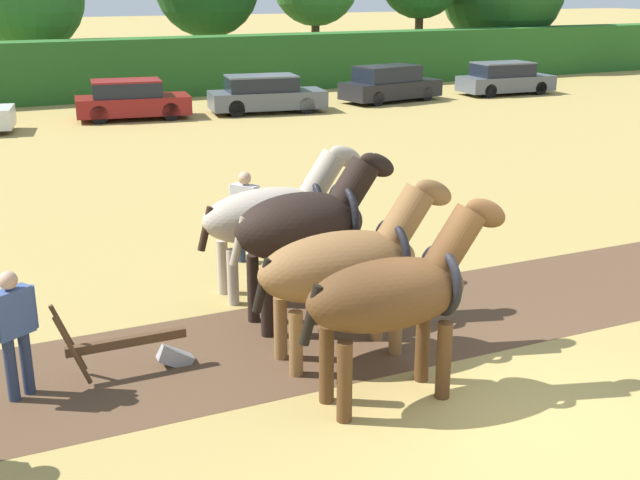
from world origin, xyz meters
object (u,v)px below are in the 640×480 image
farmer_at_plow (14,326)px  parked_car_far_right (505,79)px  draft_horse_lead_left (396,293)px  parked_car_right (390,84)px  parked_car_center (131,100)px  parked_car_center_right (266,95)px  farmer_beside_team (246,211)px  draft_horse_lead_right (347,264)px  draft_horse_trail_left (307,225)px  plow (138,349)px  draft_horse_trail_right (275,214)px

farmer_at_plow → parked_car_far_right: farmer_at_plow is taller
draft_horse_lead_left → parked_car_right: (12.86, 22.21, -0.64)m
parked_car_center → parked_car_center_right: (5.06, -0.64, -0.00)m
draft_horse_lead_left → farmer_beside_team: 5.42m
draft_horse_lead_right → parked_car_right: (12.83, 20.91, -0.58)m
draft_horse_lead_left → farmer_at_plow: 4.55m
draft_horse_trail_left → parked_car_right: draft_horse_trail_left is taller
parked_car_center → farmer_at_plow: bearing=-98.2°
plow → parked_car_center_right: parked_car_center_right is taller
parked_car_right → farmer_at_plow: bearing=-139.7°
parked_car_center_right → parked_car_center: bearing=-178.5°
draft_horse_trail_right → parked_car_center_right: (6.90, 17.74, -0.61)m
draft_horse_trail_right → parked_car_center: bearing=85.4°
plow → draft_horse_trail_right: bearing=36.1°
draft_horse_lead_right → farmer_at_plow: (-4.11, 0.67, -0.37)m
draft_horse_trail_left → parked_car_right: (12.82, 19.61, -0.75)m
draft_horse_trail_right → farmer_beside_team: (0.05, 1.51, -0.33)m
draft_horse_lead_right → parked_car_center: bearing=86.0°
draft_horse_lead_right → draft_horse_trail_left: (0.01, 1.30, 0.17)m
parked_car_right → parked_car_center: bearing=169.8°
draft_horse_lead_left → parked_car_center: size_ratio=0.65×
plow → parked_car_center: bearing=78.5°
draft_horse_lead_right → parked_car_far_right: bearing=49.0°
farmer_at_plow → parked_car_far_right: size_ratio=0.37×
draft_horse_lead_left → parked_car_center: 22.37m
parked_car_center_right → parked_car_right: bearing=14.3°
farmer_at_plow → parked_car_right: farmer_at_plow is taller
farmer_at_plow → farmer_beside_team: 5.44m
plow → farmer_beside_team: size_ratio=1.04×
draft_horse_lead_left → farmer_at_plow: (-4.08, 1.96, -0.43)m
draft_horse_trail_right → parked_car_center: draft_horse_trail_right is taller
draft_horse_trail_right → plow: size_ratio=1.65×
farmer_at_plow → parked_car_right: (16.94, 20.24, -0.22)m
parked_car_center → draft_horse_trail_left: bearing=-87.2°
farmer_beside_team → parked_car_center_right: (6.85, 16.23, -0.28)m
draft_horse_trail_right → parked_car_center_right: 19.04m
draft_horse_lead_right → plow: bearing=166.3°
draft_horse_trail_left → parked_car_right: size_ratio=0.58×
plow → parked_car_far_right: size_ratio=0.40×
draft_horse_trail_left → draft_horse_trail_right: size_ratio=0.92×
draft_horse_lead_right → draft_horse_trail_left: draft_horse_trail_left is taller
farmer_beside_team → parked_car_far_right: (18.61, 16.59, -0.29)m
draft_horse_trail_right → parked_car_right: (12.78, 18.31, -0.59)m
draft_horse_lead_left → parked_car_right: size_ratio=0.60×
parked_car_center_right → draft_horse_trail_right: bearing=-102.5°
draft_horse_trail_right → plow: draft_horse_trail_right is taller
parked_car_center → farmer_beside_team: bearing=-87.8°
farmer_beside_team → draft_horse_trail_right: bearing=-126.8°
draft_horse_lead_left → parked_car_far_right: bearing=50.7°
parked_car_center → parked_car_right: parked_car_right is taller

